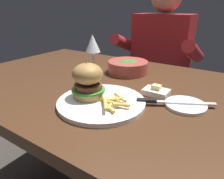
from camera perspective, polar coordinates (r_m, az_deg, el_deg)
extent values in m
cube|color=#472B19|center=(0.77, 2.83, -0.58)|extent=(1.44, 0.80, 0.04)
cylinder|color=#472B19|center=(1.54, -12.19, -3.69)|extent=(0.06, 0.06, 0.70)
cylinder|color=white|center=(0.62, -3.06, -3.64)|extent=(0.27, 0.27, 0.01)
cylinder|color=tan|center=(0.64, -6.72, -1.14)|extent=(0.09, 0.09, 0.02)
cylinder|color=#38842D|center=(0.64, -6.77, 0.01)|extent=(0.11, 0.11, 0.01)
cylinder|color=brown|center=(0.63, -6.82, 0.92)|extent=(0.09, 0.09, 0.02)
ellipsoid|color=#A97A41|center=(0.62, -6.99, 4.46)|extent=(0.09, 0.09, 0.07)
cylinder|color=#CCB78C|center=(0.61, -7.10, 6.68)|extent=(0.00, 0.00, 0.05)
cylinder|color=#E0B251|center=(0.62, -1.50, -2.66)|extent=(0.06, 0.06, 0.01)
cylinder|color=#E0B251|center=(0.58, -0.41, -4.38)|extent=(0.02, 0.06, 0.01)
cylinder|color=#EABC5B|center=(0.56, -0.88, -4.97)|extent=(0.06, 0.04, 0.01)
cylinder|color=#EABC5B|center=(0.61, 1.42, -2.56)|extent=(0.04, 0.04, 0.01)
cylinder|color=#EABC5B|center=(0.59, -2.31, -2.79)|extent=(0.05, 0.06, 0.01)
cylinder|color=#E0B251|center=(0.61, 2.31, -2.26)|extent=(0.06, 0.04, 0.01)
cylinder|color=#EABC5B|center=(0.56, -1.94, -4.19)|extent=(0.05, 0.06, 0.01)
cylinder|color=#E0B251|center=(0.58, 1.53, -4.12)|extent=(0.07, 0.02, 0.01)
cylinder|color=#E0B251|center=(0.57, 2.77, -4.40)|extent=(0.05, 0.03, 0.01)
cylinder|color=#EABC5B|center=(0.59, 0.88, -2.82)|extent=(0.05, 0.05, 0.01)
cylinder|color=silver|center=(0.91, -5.23, 4.66)|extent=(0.07, 0.07, 0.00)
cylinder|color=silver|center=(0.90, -5.34, 7.67)|extent=(0.01, 0.01, 0.10)
cone|color=silver|center=(0.88, -5.54, 13.01)|extent=(0.07, 0.07, 0.07)
cylinder|color=white|center=(0.65, 20.27, -4.21)|extent=(0.12, 0.12, 0.01)
cube|color=silver|center=(0.65, 20.36, -3.62)|extent=(0.16, 0.09, 0.00)
cube|color=black|center=(0.62, 9.85, -3.11)|extent=(0.06, 0.04, 0.01)
cube|color=white|center=(0.70, 12.50, -0.70)|extent=(0.09, 0.06, 0.02)
cube|color=#F4E58C|center=(0.70, 12.63, 0.66)|extent=(0.03, 0.02, 0.02)
cylinder|color=#B24C42|center=(0.92, 4.53, 6.45)|extent=(0.18, 0.18, 0.05)
ellipsoid|color=#4C662D|center=(0.91, 4.57, 7.72)|extent=(0.10, 0.10, 0.02)
cube|color=#282833|center=(1.58, 12.17, -7.96)|extent=(0.30, 0.22, 0.46)
cube|color=maroon|center=(1.40, 13.83, 9.56)|extent=(0.36, 0.20, 0.52)
cylinder|color=maroon|center=(1.41, 4.28, 12.69)|extent=(0.07, 0.34, 0.18)
cylinder|color=maroon|center=(1.26, 22.32, 9.88)|extent=(0.07, 0.34, 0.18)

